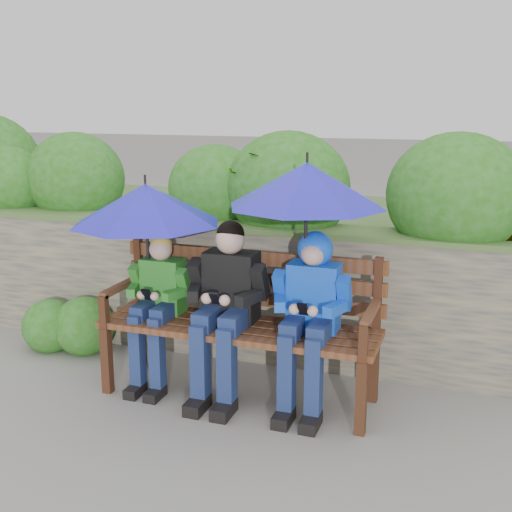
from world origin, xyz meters
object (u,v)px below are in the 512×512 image
(park_bench, at_px, (243,314))
(umbrella_right, at_px, (307,185))
(boy_right, at_px, (310,305))
(boy_left, at_px, (158,300))
(boy_middle, at_px, (226,301))
(umbrella_left, at_px, (146,204))

(park_bench, height_order, umbrella_right, umbrella_right)
(park_bench, xyz_separation_m, boy_right, (0.48, -0.07, 0.14))
(boy_left, height_order, boy_middle, boy_middle)
(park_bench, bearing_deg, boy_right, -8.72)
(boy_right, distance_m, umbrella_right, 0.75)
(boy_right, height_order, umbrella_right, umbrella_right)
(umbrella_right, bearing_deg, umbrella_left, 179.81)
(park_bench, distance_m, boy_right, 0.50)
(umbrella_right, bearing_deg, park_bench, 175.79)
(boy_left, relative_size, umbrella_right, 1.07)
(umbrella_left, distance_m, umbrella_right, 1.12)
(boy_left, relative_size, boy_right, 0.92)
(boy_left, xyz_separation_m, umbrella_right, (1.02, 0.05, 0.82))
(boy_right, bearing_deg, umbrella_left, 177.74)
(park_bench, distance_m, umbrella_right, 0.98)
(boy_right, bearing_deg, umbrella_right, 139.29)
(boy_right, relative_size, umbrella_left, 1.11)
(boy_left, distance_m, boy_middle, 0.51)
(boy_left, relative_size, umbrella_left, 1.03)
(boy_middle, height_order, boy_right, boy_middle)
(boy_right, distance_m, umbrella_left, 1.29)
(boy_left, xyz_separation_m, umbrella_left, (-0.09, 0.05, 0.65))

